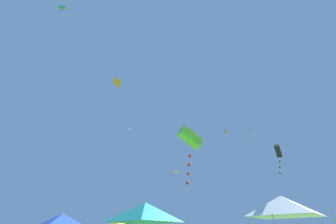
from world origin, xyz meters
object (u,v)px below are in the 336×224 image
kite_orange_box (225,132)px  kite_lime_box (190,139)px  canopy_tent_teal (145,212)px  kite_black_box (278,152)px  canopy_tent_white (283,206)px  kite_pink_delta (253,133)px  kite_green_box (62,8)px  canopy_tent_blue (61,221)px  kite_orange_diamond (117,82)px  kite_orange_delta (176,171)px  kite_blue_delta (129,128)px

kite_orange_box → kite_lime_box: (-10.92, -24.65, -12.76)m
kite_orange_box → kite_lime_box: bearing=-113.9°
canopy_tent_teal → kite_black_box: 12.60m
canopy_tent_white → kite_black_box: size_ratio=1.56×
kite_lime_box → kite_pink_delta: size_ratio=1.64×
kite_orange_box → kite_green_box: bearing=-142.6°
kite_pink_delta → kite_black_box: bearing=-113.0°
canopy_tent_blue → kite_pink_delta: 35.61m
kite_orange_box → kite_pink_delta: 5.87m
canopy_tent_blue → kite_orange_box: bearing=42.4°
canopy_tent_white → kite_orange_diamond: size_ratio=2.20×
canopy_tent_teal → kite_black_box: kite_black_box is taller
kite_pink_delta → kite_orange_delta: 25.08m
kite_blue_delta → kite_orange_diamond: (-3.44, 3.98, 10.29)m
canopy_tent_white → kite_blue_delta: (-11.25, 8.13, 9.17)m
kite_orange_diamond → kite_orange_box: bearing=26.1°
kite_orange_diamond → canopy_tent_teal: bearing=-63.2°
canopy_tent_white → kite_pink_delta: 29.63m
kite_black_box → kite_orange_delta: (-8.46, 4.83, -0.47)m
canopy_tent_blue → kite_orange_box: size_ratio=3.93×
kite_blue_delta → kite_orange_box: (16.36, 13.66, 6.56)m
kite_green_box → kite_pink_delta: (31.41, 20.31, -7.51)m
canopy_tent_teal → kite_lime_box: 4.65m
canopy_tent_teal → kite_orange_diamond: 24.56m
kite_pink_delta → kite_orange_diamond: kite_orange_diamond is taller
canopy_tent_teal → kite_orange_diamond: kite_orange_diamond is taller
canopy_tent_blue → kite_blue_delta: bearing=52.6°
canopy_tent_teal → kite_orange_delta: bearing=74.5°
canopy_tent_blue → kite_pink_delta: size_ratio=1.72×
kite_orange_diamond → kite_orange_delta: 18.19m
kite_green_box → kite_black_box: (23.15, 0.89, -18.74)m
canopy_tent_blue → kite_green_box: size_ratio=1.98×
kite_blue_delta → kite_pink_delta: (22.18, 14.40, 6.67)m
canopy_tent_blue → kite_pink_delta: kite_pink_delta is taller
kite_pink_delta → canopy_tent_white: bearing=-115.9°
kite_blue_delta → canopy_tent_white: bearing=-35.9°
canopy_tent_blue → kite_pink_delta: (25.46, 18.70, 16.44)m
kite_lime_box → kite_orange_delta: kite_orange_delta is taller
kite_green_box → kite_orange_diamond: kite_green_box is taller
canopy_tent_blue → kite_orange_delta: size_ratio=2.86×
canopy_tent_blue → kite_lime_box: bearing=-37.5°
kite_lime_box → kite_black_box: bearing=35.2°
kite_black_box → canopy_tent_blue: bearing=177.6°
canopy_tent_teal → kite_green_box: 26.93m
canopy_tent_white → canopy_tent_blue: bearing=165.2°
kite_blue_delta → kite_lime_box: bearing=-63.7°
kite_green_box → canopy_tent_blue: bearing=15.2°
kite_black_box → kite_blue_delta: (-13.93, 5.02, 4.55)m
kite_blue_delta → kite_orange_diamond: 11.56m
canopy_tent_blue → kite_orange_delta: bearing=25.1°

